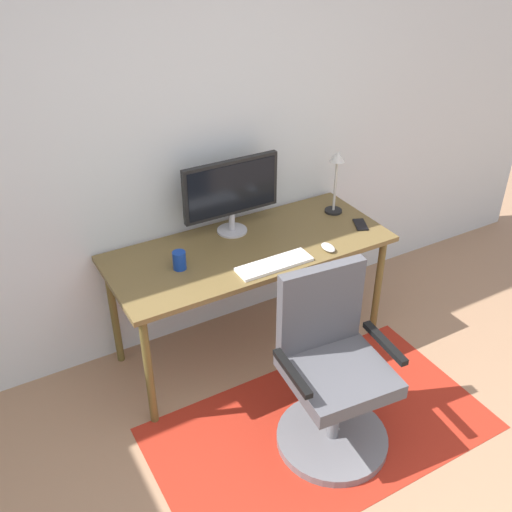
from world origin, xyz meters
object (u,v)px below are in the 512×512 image
object	(u,v)px
desk	(250,256)
monitor	(231,190)
keyboard	(274,264)
coffee_cup	(179,260)
office_chair	(331,382)
cell_phone	(360,225)
desk_lamp	(336,172)
computer_mouse	(328,247)

from	to	relation	value
desk	monitor	size ratio (longest dim) A/B	2.76
keyboard	coffee_cup	bearing A→B (deg)	153.33
desk	office_chair	bearing A→B (deg)	-89.86
monitor	keyboard	bearing A→B (deg)	-87.09
cell_phone	desk_lamp	xyz separation A→B (m)	(-0.04, 0.23, 0.27)
keyboard	computer_mouse	xyz separation A→B (m)	(0.35, -0.01, 0.01)
desk_lamp	monitor	bearing A→B (deg)	171.93
computer_mouse	office_chair	size ratio (longest dim) A/B	0.11
monitor	computer_mouse	size ratio (longest dim) A/B	5.71
desk	cell_phone	world-z (taller)	cell_phone
desk	desk_lamp	size ratio (longest dim) A/B	4.04
monitor	desk_lamp	bearing A→B (deg)	-8.07
cell_phone	coffee_cup	bearing A→B (deg)	-160.38
keyboard	office_chair	size ratio (longest dim) A/B	0.44
computer_mouse	office_chair	world-z (taller)	office_chair
office_chair	cell_phone	bearing A→B (deg)	50.81
desk	office_chair	world-z (taller)	office_chair
coffee_cup	computer_mouse	bearing A→B (deg)	-16.61
desk	office_chair	size ratio (longest dim) A/B	1.68
desk	keyboard	bearing A→B (deg)	-86.10
desk_lamp	cell_phone	bearing A→B (deg)	-80.30
cell_phone	office_chair	bearing A→B (deg)	-109.85
desk_lamp	office_chair	xyz separation A→B (m)	(-0.67, -0.94, -0.63)
coffee_cup	desk_lamp	distance (m)	1.14
desk	desk_lamp	bearing A→B (deg)	9.05
computer_mouse	coffee_cup	distance (m)	0.84
keyboard	cell_phone	size ratio (longest dim) A/B	3.07
computer_mouse	coffee_cup	xyz separation A→B (m)	(-0.81, 0.24, 0.03)
keyboard	desk_lamp	world-z (taller)	desk_lamp
desk	coffee_cup	world-z (taller)	coffee_cup
monitor	cell_phone	size ratio (longest dim) A/B	4.24
cell_phone	office_chair	size ratio (longest dim) A/B	0.14
cell_phone	office_chair	distance (m)	1.07
desk_lamp	coffee_cup	bearing A→B (deg)	-173.63
desk	office_chair	xyz separation A→B (m)	(0.00, -0.83, -0.29)
office_chair	monitor	bearing A→B (deg)	95.84
coffee_cup	cell_phone	bearing A→B (deg)	-5.11
desk_lamp	desk	bearing A→B (deg)	-170.95
desk	keyboard	world-z (taller)	keyboard
keyboard	coffee_cup	world-z (taller)	coffee_cup
desk	coffee_cup	xyz separation A→B (m)	(-0.44, -0.02, 0.12)
monitor	office_chair	bearing A→B (deg)	-89.55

